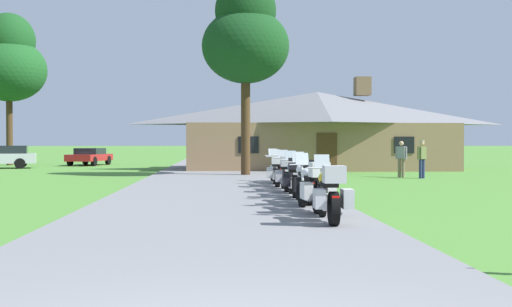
# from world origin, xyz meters

# --- Properties ---
(ground_plane) EXTENTS (500.00, 500.00, 0.00)m
(ground_plane) POSITION_xyz_m (0.00, 20.00, 0.00)
(ground_plane) COLOR #4C8433
(asphalt_driveway) EXTENTS (6.40, 80.00, 0.06)m
(asphalt_driveway) POSITION_xyz_m (0.00, 18.00, 0.03)
(asphalt_driveway) COLOR slate
(asphalt_driveway) RESTS_ON ground
(motorcycle_yellow_nearest_to_camera) EXTENTS (0.72, 2.08, 1.30)m
(motorcycle_yellow_nearest_to_camera) POSITION_xyz_m (2.18, 7.96, 0.61)
(motorcycle_yellow_nearest_to_camera) COLOR black
(motorcycle_yellow_nearest_to_camera) RESTS_ON asphalt_driveway
(motorcycle_white_second_in_row) EXTENTS (0.87, 2.08, 1.30)m
(motorcycle_white_second_in_row) POSITION_xyz_m (2.14, 9.95, 0.61)
(motorcycle_white_second_in_row) COLOR black
(motorcycle_white_second_in_row) RESTS_ON asphalt_driveway
(motorcycle_white_third_in_row) EXTENTS (0.80, 2.08, 1.30)m
(motorcycle_white_third_in_row) POSITION_xyz_m (2.23, 11.82, 0.61)
(motorcycle_white_third_in_row) COLOR black
(motorcycle_white_third_in_row) RESTS_ON asphalt_driveway
(motorcycle_blue_fourth_in_row) EXTENTS (0.73, 2.08, 1.30)m
(motorcycle_blue_fourth_in_row) POSITION_xyz_m (2.17, 13.90, 0.61)
(motorcycle_blue_fourth_in_row) COLOR black
(motorcycle_blue_fourth_in_row) RESTS_ON asphalt_driveway
(motorcycle_red_fifth_in_row) EXTENTS (0.72, 2.08, 1.30)m
(motorcycle_red_fifth_in_row) POSITION_xyz_m (2.15, 15.97, 0.61)
(motorcycle_red_fifth_in_row) COLOR black
(motorcycle_red_fifth_in_row) RESTS_ON asphalt_driveway
(motorcycle_yellow_sixth_in_row) EXTENTS (0.73, 2.08, 1.30)m
(motorcycle_yellow_sixth_in_row) POSITION_xyz_m (2.04, 18.18, 0.61)
(motorcycle_yellow_sixth_in_row) COLOR black
(motorcycle_yellow_sixth_in_row) RESTS_ON asphalt_driveway
(motorcycle_yellow_farthest_in_row) EXTENTS (0.88, 2.08, 1.30)m
(motorcycle_yellow_farthest_in_row) POSITION_xyz_m (2.27, 20.15, 0.61)
(motorcycle_yellow_farthest_in_row) COLOR black
(motorcycle_yellow_farthest_in_row) RESTS_ON asphalt_driveway
(stone_lodge) EXTENTS (16.07, 7.47, 5.50)m
(stone_lodge) POSITION_xyz_m (5.81, 33.50, 2.37)
(stone_lodge) COLOR #896B4C
(stone_lodge) RESTS_ON ground
(bystander_olive_shirt_near_lodge) EXTENTS (0.48, 0.38, 1.69)m
(bystander_olive_shirt_near_lodge) POSITION_xyz_m (9.03, 23.68, 0.95)
(bystander_olive_shirt_near_lodge) COLOR navy
(bystander_olive_shirt_near_lodge) RESTS_ON ground
(bystander_gray_shirt_beside_signpost) EXTENTS (0.45, 0.40, 1.67)m
(bystander_gray_shirt_beside_signpost) POSITION_xyz_m (8.34, 24.55, 0.93)
(bystander_gray_shirt_beside_signpost) COLOR #75664C
(bystander_gray_shirt_beside_signpost) RESTS_ON ground
(tree_by_lodge_front) EXTENTS (4.16, 4.16, 9.41)m
(tree_by_lodge_front) POSITION_xyz_m (1.26, 26.13, 6.64)
(tree_by_lodge_front) COLOR #422D19
(tree_by_lodge_front) RESTS_ON ground
(tree_left_far) EXTENTS (5.14, 5.14, 10.63)m
(tree_left_far) POSITION_xyz_m (-14.70, 41.26, 7.24)
(tree_left_far) COLOR #422D19
(tree_left_far) RESTS_ON ground
(parked_red_sedan_far_left) EXTENTS (2.60, 4.47, 1.20)m
(parked_red_sedan_far_left) POSITION_xyz_m (-9.05, 40.72, 0.64)
(parked_red_sedan_far_left) COLOR maroon
(parked_red_sedan_far_left) RESTS_ON ground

